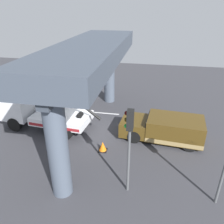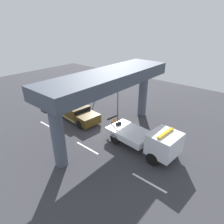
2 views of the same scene
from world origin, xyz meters
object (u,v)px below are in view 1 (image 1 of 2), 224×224
tow_truck_white (37,111)px  traffic_cone_orange (103,146)px  towed_van_green (165,129)px  traffic_light_far (129,135)px

tow_truck_white → traffic_cone_orange: tow_truck_white is taller
towed_van_green → traffic_cone_orange: 4.26m
towed_van_green → traffic_light_far: (1.85, 4.91, 2.33)m
tow_truck_white → towed_van_green: 9.00m
towed_van_green → traffic_light_far: bearing=69.4°
tow_truck_white → traffic_light_far: size_ratio=1.72×
towed_van_green → traffic_light_far: traffic_light_far is taller
tow_truck_white → traffic_light_far: bearing=145.0°
traffic_light_far → tow_truck_white: bearing=-35.0°
traffic_cone_orange → tow_truck_white: bearing=-21.8°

